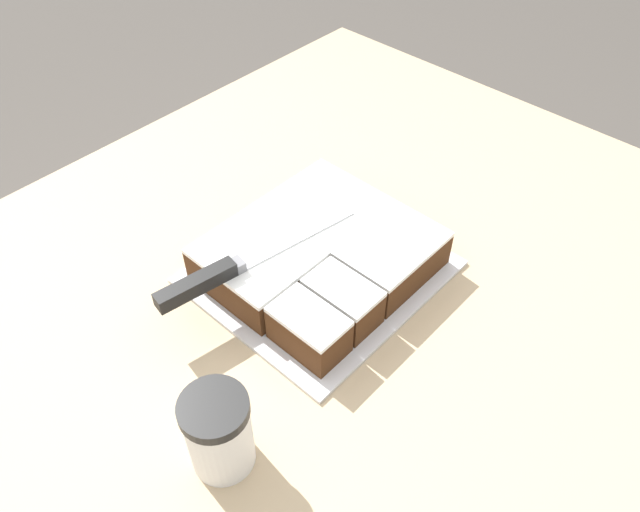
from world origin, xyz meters
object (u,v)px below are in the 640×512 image
object	(u,v)px
coffee_cup	(219,432)
cake_board	(320,272)
cake	(320,255)
knife	(217,275)

from	to	relation	value
coffee_cup	cake_board	bearing A→B (deg)	21.99
coffee_cup	cake	bearing A→B (deg)	22.13
cake_board	knife	distance (m)	0.17
coffee_cup	knife	bearing A→B (deg)	49.29
cake_board	coffee_cup	distance (m)	0.32
cake	coffee_cup	xyz separation A→B (m)	(-0.30, -0.12, 0.02)
knife	coffee_cup	size ratio (longest dim) A/B	2.79
knife	coffee_cup	xyz separation A→B (m)	(-0.15, -0.17, -0.02)
knife	cake_board	bearing A→B (deg)	-9.08
knife	coffee_cup	distance (m)	0.22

